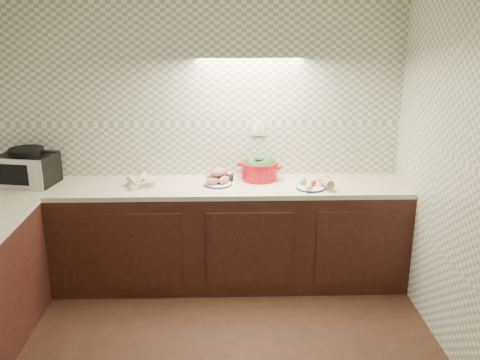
{
  "coord_description": "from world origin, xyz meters",
  "views": [
    {
      "loc": [
        0.26,
        -2.81,
        2.29
      ],
      "look_at": [
        0.38,
        1.25,
        1.02
      ],
      "focal_mm": 40.0,
      "sensor_mm": 36.0,
      "label": 1
    }
  ],
  "objects_px": {
    "dutch_oven": "(259,167)",
    "onion_bowl": "(225,176)",
    "parsnip_pile": "(140,181)",
    "veg_plate": "(317,183)",
    "sweet_potato_plate": "(218,178)",
    "toaster_oven": "(28,168)"
  },
  "relations": [
    {
      "from": "onion_bowl",
      "to": "sweet_potato_plate",
      "type": "bearing_deg",
      "value": -119.15
    },
    {
      "from": "toaster_oven",
      "to": "veg_plate",
      "type": "xyz_separation_m",
      "value": [
        2.42,
        -0.17,
        -0.1
      ]
    },
    {
      "from": "toaster_oven",
      "to": "sweet_potato_plate",
      "type": "height_order",
      "value": "toaster_oven"
    },
    {
      "from": "toaster_oven",
      "to": "onion_bowl",
      "type": "bearing_deg",
      "value": 13.26
    },
    {
      "from": "toaster_oven",
      "to": "parsnip_pile",
      "type": "xyz_separation_m",
      "value": [
        0.94,
        -0.03,
        -0.11
      ]
    },
    {
      "from": "parsnip_pile",
      "to": "onion_bowl",
      "type": "height_order",
      "value": "onion_bowl"
    },
    {
      "from": "onion_bowl",
      "to": "dutch_oven",
      "type": "relative_size",
      "value": 0.35
    },
    {
      "from": "parsnip_pile",
      "to": "dutch_oven",
      "type": "distance_m",
      "value": 1.03
    },
    {
      "from": "parsnip_pile",
      "to": "veg_plate",
      "type": "height_order",
      "value": "veg_plate"
    },
    {
      "from": "parsnip_pile",
      "to": "veg_plate",
      "type": "distance_m",
      "value": 1.49
    },
    {
      "from": "parsnip_pile",
      "to": "sweet_potato_plate",
      "type": "height_order",
      "value": "sweet_potato_plate"
    },
    {
      "from": "dutch_oven",
      "to": "onion_bowl",
      "type": "bearing_deg",
      "value": -154.47
    },
    {
      "from": "parsnip_pile",
      "to": "sweet_potato_plate",
      "type": "bearing_deg",
      "value": -2.06
    },
    {
      "from": "dutch_oven",
      "to": "toaster_oven",
      "type": "bearing_deg",
      "value": -157.86
    },
    {
      "from": "dutch_oven",
      "to": "veg_plate",
      "type": "height_order",
      "value": "dutch_oven"
    },
    {
      "from": "sweet_potato_plate",
      "to": "dutch_oven",
      "type": "xyz_separation_m",
      "value": [
        0.36,
        0.14,
        0.05
      ]
    },
    {
      "from": "toaster_oven",
      "to": "veg_plate",
      "type": "distance_m",
      "value": 2.43
    },
    {
      "from": "veg_plate",
      "to": "dutch_oven",
      "type": "bearing_deg",
      "value": 151.31
    },
    {
      "from": "sweet_potato_plate",
      "to": "onion_bowl",
      "type": "height_order",
      "value": "sweet_potato_plate"
    },
    {
      "from": "dutch_oven",
      "to": "veg_plate",
      "type": "bearing_deg",
      "value": -9.09
    },
    {
      "from": "toaster_oven",
      "to": "onion_bowl",
      "type": "height_order",
      "value": "toaster_oven"
    },
    {
      "from": "parsnip_pile",
      "to": "dutch_oven",
      "type": "relative_size",
      "value": 1.0
    }
  ]
}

